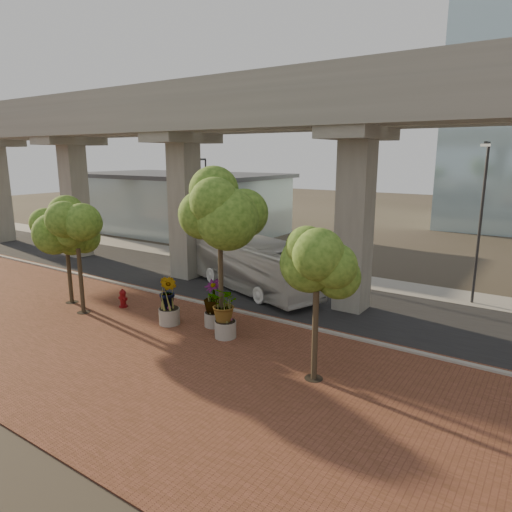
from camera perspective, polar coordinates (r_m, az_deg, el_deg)
The scene contains 18 objects.
ground at distance 26.79m, azimuth -1.95°, elevation -5.41°, with size 160.00×160.00×0.00m, color #3A352A.
brick_plaza at distance 21.24m, azimuth -14.92°, elevation -10.69°, with size 70.00×13.00×0.06m, color brown.
asphalt_road at distance 28.35m, azimuth 0.43°, elevation -4.34°, with size 90.00×8.00×0.04m, color black.
curb_strip at distance 25.25m, azimuth -4.62°, elevation -6.39°, with size 70.00×0.25×0.16m, color gray.
far_sidewalk at distance 32.90m, azimuth 5.73°, elevation -1.99°, with size 90.00×3.00×0.06m, color gray.
transit_viaduct at distance 27.14m, azimuth 0.45°, elevation 10.50°, with size 72.00×5.60×12.40m.
station_pavilion at distance 50.88m, azimuth -9.76°, elevation 6.69°, with size 23.00×13.00×6.30m.
transit_bus at distance 28.53m, azimuth -1.23°, elevation -0.89°, with size 2.74×11.68×3.25m, color silver.
fire_hydrant at distance 26.16m, azimuth -16.30°, elevation -5.09°, with size 0.51×0.46×1.03m.
planter_front at distance 20.82m, azimuth -3.88°, elevation -6.33°, with size 2.20×2.20×2.42m.
planter_right at distance 22.21m, azimuth -5.38°, elevation -5.31°, with size 2.18×2.18×2.33m.
planter_left at distance 22.76m, azimuth -10.89°, elevation -4.74°, with size 2.27×2.27×2.50m.
street_tree_far_west at distance 27.12m, azimuth -22.74°, elevation 3.23°, with size 3.71×3.71×5.97m.
street_tree_near_west at distance 25.08m, azimuth -21.50°, elevation 2.86°, with size 3.11×3.11×5.79m.
street_tree_near_east at distance 20.20m, azimuth -4.56°, elevation 4.91°, with size 4.27×4.27×7.49m.
street_tree_far_east at distance 16.29m, azimuth 7.64°, elevation -1.19°, with size 3.32×3.32×5.90m.
streetlamp_west at distance 36.88m, azimuth -6.33°, elevation 6.84°, with size 0.39×1.15×7.94m.
streetlamp_east at distance 27.65m, azimuth 26.31°, elevation 4.87°, with size 0.44×1.29×8.88m.
Camera 1 is at (14.97, -20.62, 8.26)m, focal length 32.00 mm.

